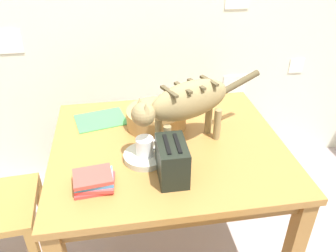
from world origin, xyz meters
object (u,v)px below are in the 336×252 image
Objects in this scene: cat at (186,103)px; magazine at (101,120)px; saucer_bowl at (145,156)px; toaster at (172,161)px; book_stack at (94,181)px; dining_table at (168,157)px; coffee_mug at (145,146)px; wicker_basket at (156,117)px.

cat is 2.52× the size of magazine.
cat reaches higher than saucer_bowl.
toaster reaches higher than magazine.
dining_table is at bearing 37.12° from book_stack.
wicker_basket is at bearing 73.09° from coffee_mug.
magazine is (-0.21, 0.39, -0.01)m from saucer_bowl.
saucer_bowl is 0.06m from coffee_mug.
book_stack is 0.55m from wicker_basket.
magazine is at bearing 118.01° from saucer_bowl.
magazine is 0.62m from toaster.
magazine is at bearing 87.83° from book_stack.
dining_table is 0.23m from wicker_basket.
wicker_basket is (0.32, 0.45, 0.02)m from book_stack.
dining_table is at bearing -78.83° from wicker_basket.
book_stack is (-0.36, -0.27, 0.12)m from dining_table.
coffee_mug is at bearing 0.00° from saucer_bowl.
book_stack is at bearing -177.54° from toaster.
magazine is 0.55m from book_stack.
cat reaches higher than magazine.
dining_table is 5.72× the size of toaster.
wicker_basket reaches higher than magazine.
dining_table is 0.46m from book_stack.
cat is at bearing -48.97° from magazine.
saucer_bowl is (-0.13, -0.11, 0.10)m from dining_table.
magazine is at bearing 31.38° from cat.
cat reaches higher than dining_table.
coffee_mug is at bearing 34.07° from book_stack.
coffee_mug is (-0.20, -0.08, -0.16)m from cat.
saucer_bowl is 1.62× the size of coffee_mug.
wicker_basket is (-0.12, 0.20, -0.18)m from cat.
saucer_bowl is at bearing 125.51° from toaster.
wicker_basket is at bearing -31.68° from magazine.
magazine is 1.52× the size of book_stack.
magazine is (-0.42, 0.31, -0.23)m from cat.
magazine reaches higher than dining_table.
book_stack reaches higher than magazine.
toaster is (-0.11, -0.23, -0.15)m from cat.
book_stack is at bearing -104.75° from magazine.
wicker_basket is at bearing 91.46° from toaster.
book_stack is at bearing 96.78° from cat.
cat is at bearing 22.23° from saucer_bowl.
saucer_bowl is 0.19m from toaster.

